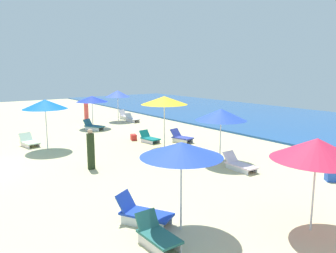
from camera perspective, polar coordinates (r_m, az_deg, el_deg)
The scene contains 21 objects.
ocean at distance 27.63m, azimuth 20.42°, elevation 1.02°, with size 60.00×14.92×0.12m, color #1E5298.
umbrella_0 at distance 14.35m, azimuth 9.24°, elevation 2.07°, with size 2.23×2.23×2.37m.
lounge_chair_0_0 at distance 13.72m, azimuth 12.30°, elevation -6.44°, with size 1.51×0.65×0.64m.
umbrella_1 at distance 23.27m, azimuth -13.14°, elevation 4.70°, with size 2.15×2.15×2.23m.
lounge_chair_1_0 at distance 22.63m, azimuth -12.88°, elevation 0.07°, with size 1.59×1.16×0.70m.
umbrella_2 at distance 16.75m, azimuth -0.65°, elevation 4.58°, with size 2.40×2.40×2.70m.
lounge_chair_2_0 at distance 18.37m, azimuth 2.32°, elevation -1.89°, with size 1.37×0.94×0.72m.
lounge_chair_2_1 at distance 18.34m, azimuth -3.29°, elevation -2.05°, with size 1.27×0.76×0.64m.
umbrella_3 at distance 26.02m, azimuth -8.78°, elevation 5.67°, with size 1.93×1.93×2.42m.
lounge_chair_3_0 at distance 25.60m, azimuth -6.29°, elevation 1.35°, with size 1.36×0.69×0.64m.
lounge_chair_3_1 at distance 27.08m, azimuth -7.44°, elevation 1.84°, with size 1.31×0.76×0.75m.
umbrella_4 at distance 17.51m, azimuth -20.68°, elevation 3.65°, with size 2.20×2.20×2.56m.
lounge_chair_4_0 at distance 18.90m, azimuth -23.06°, elevation -2.47°, with size 1.33×0.86×0.67m.
umbrella_5 at distance 8.02m, azimuth 2.36°, elevation -4.05°, with size 2.07×2.07×2.29m.
lounge_chair_5_0 at distance 8.99m, azimuth -4.41°, elevation -14.85°, with size 1.60×1.26×0.76m.
lounge_chair_5_1 at distance 7.96m, azimuth -1.94°, elevation -18.39°, with size 1.21×0.60×0.69m.
umbrella_6 at distance 8.77m, azimuth 24.54°, elevation -3.60°, with size 2.22×2.22×2.40m.
beachgoer_0 at distance 13.74m, azimuth -13.31°, elevation -4.03°, with size 0.32×0.32×1.68m.
beachgoer_1 at distance 27.28m, azimuth -14.08°, elevation 2.83°, with size 0.45×0.45×1.72m.
cooler_box_0 at distance 19.01m, azimuth -6.03°, elevation -1.88°, with size 0.48×0.31×0.34m, color red.
cooler_box_1 at distance 13.52m, azimuth 26.96°, elevation -7.70°, with size 0.56×0.34×0.39m, color blue.
Camera 1 is at (15.13, -0.24, 4.05)m, focal length 34.93 mm.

